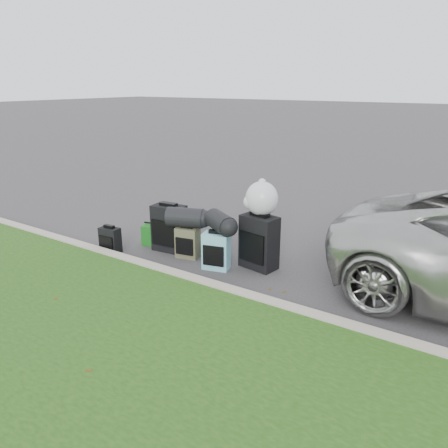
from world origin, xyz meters
The scene contains 12 objects.
ground centered at (0.00, 0.00, 0.00)m, with size 120.00×120.00×0.00m, color #383535.
curb centered at (0.00, -1.00, 0.07)m, with size 120.00×0.18×0.15m, color #9E937F.
suitcase_small_black centered at (-1.77, -0.73, 0.22)m, with size 0.34×0.19×0.43m, color black.
suitcase_large_black_left centered at (-1.01, -0.09, 0.39)m, with size 0.54×0.33×0.78m, color black.
suitcase_olive centered at (-0.56, -0.17, 0.25)m, with size 0.37×0.23×0.51m, color #403F2A.
suitcase_teal centered at (0.09, -0.30, 0.29)m, with size 0.40×0.24×0.57m, color #5994A6.
suitcase_large_black_right centered at (0.61, 0.10, 0.41)m, with size 0.55×0.33×0.83m, color black.
tote_green centered at (-1.44, -0.06, 0.18)m, with size 0.31×0.25×0.36m, color #176819.
tote_navy centered at (-0.24, 0.15, 0.14)m, with size 0.26×0.21×0.28m, color navy.
duffel_left centered at (-0.61, -0.16, 0.66)m, with size 0.32×0.32×0.59m, color black.
duffel_right centered at (0.10, -0.20, 0.72)m, with size 0.30×0.30×0.54m, color black.
trash_bag centered at (0.59, 0.18, 1.08)m, with size 0.50×0.50×0.50m, color silver.
Camera 1 is at (3.61, -5.38, 2.74)m, focal length 35.00 mm.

